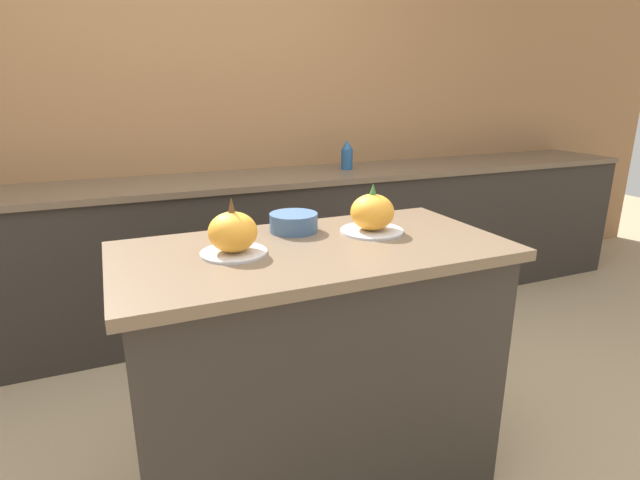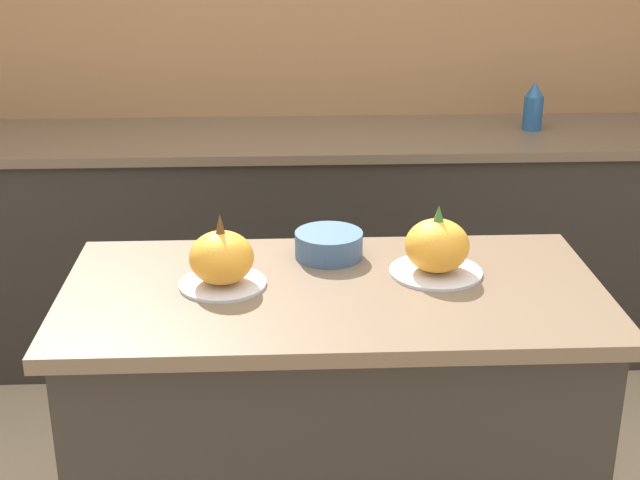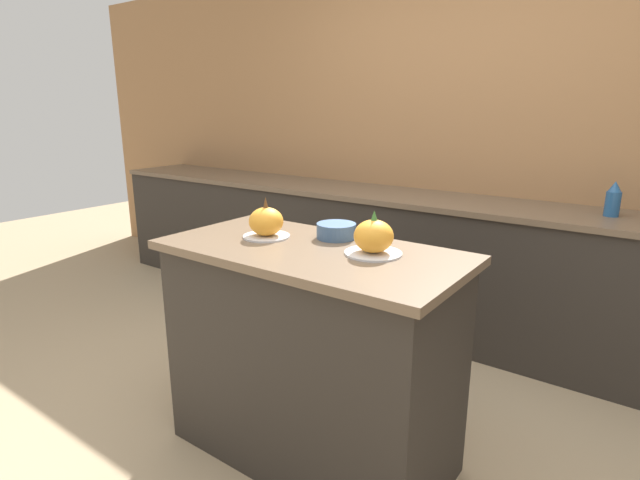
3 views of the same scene
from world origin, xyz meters
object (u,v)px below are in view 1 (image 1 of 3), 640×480
Objects in this scene: bottle_tall at (347,155)px; mixing_bowl at (293,222)px; pumpkin_cake_right at (372,214)px; pumpkin_cake_left at (233,234)px.

mixing_bowl is at bearing -122.89° from bottle_tall.
pumpkin_cake_right is at bearing -24.68° from mixing_bowl.
bottle_tall is at bearing 66.87° from pumpkin_cake_right.
pumpkin_cake_right is (0.50, 0.05, 0.00)m from pumpkin_cake_left.
bottle_tall is (1.12, 1.51, -0.00)m from pumpkin_cake_left.
pumpkin_cake_right is at bearing 5.31° from pumpkin_cake_left.
bottle_tall is at bearing 53.37° from pumpkin_cake_left.
pumpkin_cake_left is 1.88m from bottle_tall.
bottle_tall is (0.62, 1.46, -0.00)m from pumpkin_cake_right.
mixing_bowl is (0.25, 0.16, -0.03)m from pumpkin_cake_left.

